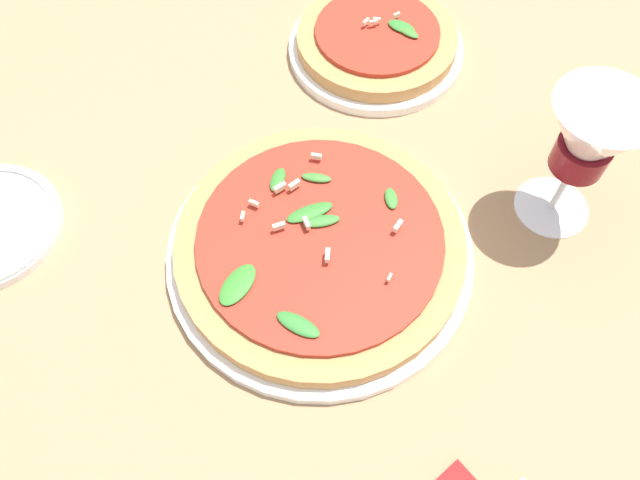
# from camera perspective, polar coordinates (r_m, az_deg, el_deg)

# --- Properties ---
(ground_plane) EXTENTS (6.00, 6.00, 0.00)m
(ground_plane) POSITION_cam_1_polar(r_m,az_deg,el_deg) (0.64, -1.52, 1.11)
(ground_plane) COLOR #9E7A56
(pizza_arugula_main) EXTENTS (0.30, 0.30, 0.05)m
(pizza_arugula_main) POSITION_cam_1_polar(r_m,az_deg,el_deg) (0.61, -0.02, -0.64)
(pizza_arugula_main) COLOR white
(pizza_arugula_main) RESTS_ON ground_plane
(pizza_personal_side) EXTENTS (0.21, 0.21, 0.05)m
(pizza_personal_side) POSITION_cam_1_polar(r_m,az_deg,el_deg) (0.79, 5.18, 17.56)
(pizza_personal_side) COLOR white
(pizza_personal_side) RESTS_ON ground_plane
(wine_glass) EXTENTS (0.09, 0.09, 0.15)m
(wine_glass) POSITION_cam_1_polar(r_m,az_deg,el_deg) (0.62, 23.28, 8.16)
(wine_glass) COLOR white
(wine_glass) RESTS_ON ground_plane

